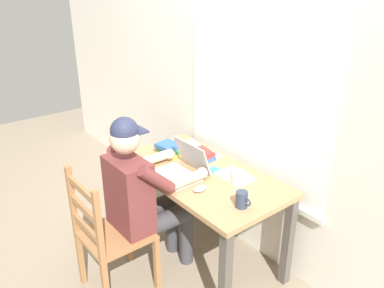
{
  "coord_description": "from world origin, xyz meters",
  "views": [
    {
      "loc": [
        1.88,
        -1.57,
        2.02
      ],
      "look_at": [
        -0.03,
        -0.05,
        0.95
      ],
      "focal_mm": 36.57,
      "sensor_mm": 36.0,
      "label": 1
    }
  ],
  "objects_px": {
    "coffee_mug_dark": "(242,200)",
    "book_stack_side": "(169,149)",
    "coffee_mug_white": "(238,178)",
    "desk": "(200,185)",
    "computer_mouse": "(200,189)",
    "wooden_chair": "(108,236)",
    "book_stack_main": "(203,154)",
    "seated_person": "(143,192)",
    "landscape_photo_print": "(216,171)",
    "laptop": "(182,168)"
  },
  "relations": [
    {
      "from": "coffee_mug_dark",
      "to": "book_stack_side",
      "type": "bearing_deg",
      "value": 173.9
    },
    {
      "from": "coffee_mug_white",
      "to": "desk",
      "type": "bearing_deg",
      "value": -163.33
    },
    {
      "from": "computer_mouse",
      "to": "coffee_mug_white",
      "type": "relative_size",
      "value": 0.81
    },
    {
      "from": "desk",
      "to": "wooden_chair",
      "type": "height_order",
      "value": "wooden_chair"
    },
    {
      "from": "desk",
      "to": "book_stack_main",
      "type": "xyz_separation_m",
      "value": [
        -0.15,
        0.15,
        0.15
      ]
    },
    {
      "from": "seated_person",
      "to": "computer_mouse",
      "type": "relative_size",
      "value": 12.29
    },
    {
      "from": "book_stack_main",
      "to": "landscape_photo_print",
      "type": "xyz_separation_m",
      "value": [
        0.21,
        -0.05,
        -0.04
      ]
    },
    {
      "from": "wooden_chair",
      "to": "computer_mouse",
      "type": "relative_size",
      "value": 9.25
    },
    {
      "from": "seated_person",
      "to": "laptop",
      "type": "height_order",
      "value": "seated_person"
    },
    {
      "from": "book_stack_main",
      "to": "laptop",
      "type": "bearing_deg",
      "value": -70.16
    },
    {
      "from": "wooden_chair",
      "to": "book_stack_main",
      "type": "bearing_deg",
      "value": 93.54
    },
    {
      "from": "wooden_chair",
      "to": "coffee_mug_dark",
      "type": "xyz_separation_m",
      "value": [
        0.6,
        0.6,
        0.33
      ]
    },
    {
      "from": "coffee_mug_dark",
      "to": "landscape_photo_print",
      "type": "height_order",
      "value": "coffee_mug_dark"
    },
    {
      "from": "seated_person",
      "to": "coffee_mug_white",
      "type": "distance_m",
      "value": 0.64
    },
    {
      "from": "book_stack_main",
      "to": "book_stack_side",
      "type": "xyz_separation_m",
      "value": [
        -0.23,
        -0.15,
        0.01
      ]
    },
    {
      "from": "laptop",
      "to": "book_stack_main",
      "type": "relative_size",
      "value": 1.91
    },
    {
      "from": "laptop",
      "to": "coffee_mug_dark",
      "type": "xyz_separation_m",
      "value": [
        0.55,
        0.03,
        -0.0
      ]
    },
    {
      "from": "laptop",
      "to": "coffee_mug_white",
      "type": "bearing_deg",
      "value": 31.53
    },
    {
      "from": "desk",
      "to": "wooden_chair",
      "type": "relative_size",
      "value": 1.39
    },
    {
      "from": "desk",
      "to": "seated_person",
      "type": "xyz_separation_m",
      "value": [
        -0.1,
        -0.42,
        0.05
      ]
    },
    {
      "from": "book_stack_side",
      "to": "desk",
      "type": "bearing_deg",
      "value": -0.34
    },
    {
      "from": "landscape_photo_print",
      "to": "coffee_mug_white",
      "type": "bearing_deg",
      "value": -9.44
    },
    {
      "from": "laptop",
      "to": "coffee_mug_white",
      "type": "relative_size",
      "value": 2.68
    },
    {
      "from": "computer_mouse",
      "to": "book_stack_main",
      "type": "distance_m",
      "value": 0.47
    },
    {
      "from": "computer_mouse",
      "to": "coffee_mug_white",
      "type": "distance_m",
      "value": 0.27
    },
    {
      "from": "coffee_mug_white",
      "to": "landscape_photo_print",
      "type": "bearing_deg",
      "value": 176.37
    },
    {
      "from": "coffee_mug_dark",
      "to": "book_stack_side",
      "type": "height_order",
      "value": "coffee_mug_dark"
    },
    {
      "from": "seated_person",
      "to": "coffee_mug_dark",
      "type": "relative_size",
      "value": 11.09
    },
    {
      "from": "coffee_mug_white",
      "to": "landscape_photo_print",
      "type": "distance_m",
      "value": 0.23
    },
    {
      "from": "wooden_chair",
      "to": "landscape_photo_print",
      "type": "relative_size",
      "value": 7.11
    },
    {
      "from": "wooden_chair",
      "to": "coffee_mug_white",
      "type": "distance_m",
      "value": 0.93
    },
    {
      "from": "desk",
      "to": "book_stack_main",
      "type": "height_order",
      "value": "book_stack_main"
    },
    {
      "from": "seated_person",
      "to": "landscape_photo_print",
      "type": "relative_size",
      "value": 9.46
    },
    {
      "from": "seated_person",
      "to": "book_stack_main",
      "type": "distance_m",
      "value": 0.58
    },
    {
      "from": "book_stack_main",
      "to": "landscape_photo_print",
      "type": "bearing_deg",
      "value": -13.05
    },
    {
      "from": "landscape_photo_print",
      "to": "seated_person",
      "type": "bearing_deg",
      "value": -112.72
    },
    {
      "from": "desk",
      "to": "coffee_mug_white",
      "type": "bearing_deg",
      "value": 16.67
    },
    {
      "from": "desk",
      "to": "landscape_photo_print",
      "type": "relative_size",
      "value": 9.88
    },
    {
      "from": "seated_person",
      "to": "landscape_photo_print",
      "type": "distance_m",
      "value": 0.54
    },
    {
      "from": "desk",
      "to": "book_stack_side",
      "type": "distance_m",
      "value": 0.41
    },
    {
      "from": "book_stack_side",
      "to": "wooden_chair",
      "type": "bearing_deg",
      "value": -68.13
    },
    {
      "from": "laptop",
      "to": "book_stack_side",
      "type": "distance_m",
      "value": 0.35
    },
    {
      "from": "coffee_mug_dark",
      "to": "landscape_photo_print",
      "type": "bearing_deg",
      "value": 156.48
    },
    {
      "from": "computer_mouse",
      "to": "book_stack_main",
      "type": "relative_size",
      "value": 0.58
    },
    {
      "from": "coffee_mug_dark",
      "to": "book_stack_side",
      "type": "relative_size",
      "value": 0.55
    },
    {
      "from": "computer_mouse",
      "to": "landscape_photo_print",
      "type": "height_order",
      "value": "computer_mouse"
    },
    {
      "from": "coffee_mug_dark",
      "to": "book_stack_main",
      "type": "bearing_deg",
      "value": 159.7
    },
    {
      "from": "wooden_chair",
      "to": "landscape_photo_print",
      "type": "bearing_deg",
      "value": 78.84
    },
    {
      "from": "wooden_chair",
      "to": "coffee_mug_dark",
      "type": "distance_m",
      "value": 0.91
    },
    {
      "from": "seated_person",
      "to": "computer_mouse",
      "type": "distance_m",
      "value": 0.4
    }
  ]
}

